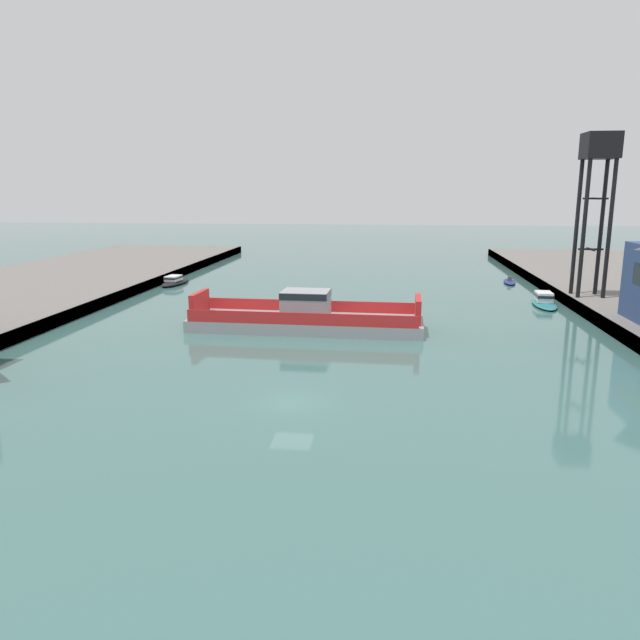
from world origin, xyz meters
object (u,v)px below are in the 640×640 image
moored_boat_near_right (175,281)px  crane_tower (598,168)px  moored_boat_near_left (544,300)px  moored_boat_mid_left (509,282)px  chain_ferry (306,318)px

moored_boat_near_right → crane_tower: (51.68, -10.07, 14.63)m
moored_boat_near_left → moored_boat_mid_left: size_ratio=1.38×
moored_boat_mid_left → crane_tower: (5.21, -16.68, 14.89)m
crane_tower → moored_boat_near_left: bearing=179.1°
chain_ferry → moored_boat_near_right: (-21.91, 25.05, -0.63)m
moored_boat_near_right → moored_boat_near_left: bearing=-12.0°
moored_boat_near_left → moored_boat_mid_left: bearing=92.4°
chain_ferry → moored_boat_near_left: size_ratio=2.80×
moored_boat_near_left → moored_boat_mid_left: (-0.68, 16.61, -0.33)m
crane_tower → moored_boat_mid_left: bearing=107.4°
moored_boat_near_right → chain_ferry: bearing=-48.8°
moored_boat_mid_left → crane_tower: 22.96m
chain_ferry → moored_boat_near_right: 33.29m
moored_boat_near_right → crane_tower: bearing=-11.0°
moored_boat_near_left → crane_tower: size_ratio=0.44×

